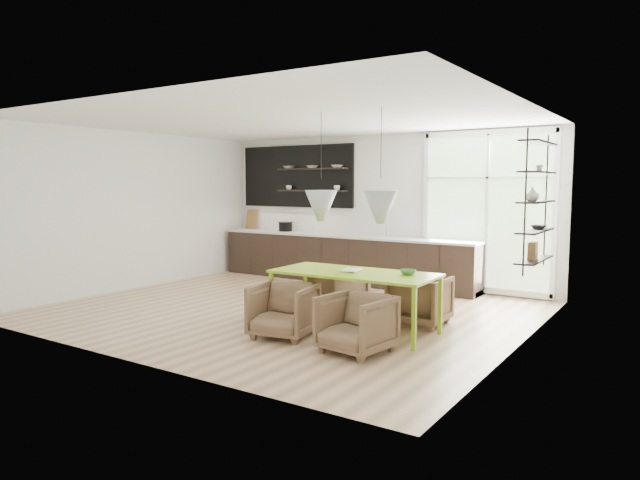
{
  "coord_description": "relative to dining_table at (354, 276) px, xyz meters",
  "views": [
    {
      "loc": [
        5.18,
        -6.95,
        1.95
      ],
      "look_at": [
        0.21,
        0.6,
        1.05
      ],
      "focal_mm": 32.0,
      "sensor_mm": 36.0,
      "label": 1
    }
  ],
  "objects": [
    {
      "name": "room",
      "position": [
        -0.89,
        1.6,
        0.73
      ],
      "size": [
        7.02,
        6.01,
        2.91
      ],
      "color": "#D6AF89",
      "rests_on": "ground"
    },
    {
      "name": "table_book",
      "position": [
        -0.17,
        0.0,
        0.07
      ],
      "size": [
        0.28,
        0.34,
        0.03
      ],
      "primitive_type": "imported",
      "rotation": [
        0.0,
        0.0,
        0.19
      ],
      "color": "white",
      "rests_on": "dining_table"
    },
    {
      "name": "armchair_front_right",
      "position": [
        0.52,
        -0.85,
        -0.39
      ],
      "size": [
        0.83,
        0.85,
        0.68
      ],
      "primitive_type": "imported",
      "rotation": [
        0.0,
        0.0,
        -0.15
      ],
      "color": "brown",
      "rests_on": "ground"
    },
    {
      "name": "armchair_front_left",
      "position": [
        -0.59,
        -0.76,
        -0.39
      ],
      "size": [
        0.86,
        0.88,
        0.69
      ],
      "primitive_type": "imported",
      "rotation": [
        0.0,
        0.0,
        0.19
      ],
      "color": "brown",
      "rests_on": "ground"
    },
    {
      "name": "table_bowl",
      "position": [
        0.68,
        0.2,
        0.09
      ],
      "size": [
        0.23,
        0.23,
        0.06
      ],
      "primitive_type": "imported",
      "rotation": [
        0.0,
        0.0,
        0.12
      ],
      "color": "#437343",
      "rests_on": "dining_table"
    },
    {
      "name": "armchair_back_right",
      "position": [
        0.59,
        0.81,
        -0.39
      ],
      "size": [
        0.73,
        0.76,
        0.69
      ],
      "primitive_type": "imported",
      "rotation": [
        0.0,
        0.0,
        3.15
      ],
      "color": "brown",
      "rests_on": "ground"
    },
    {
      "name": "kitchen_run",
      "position": [
        -2.17,
        3.2,
        -0.14
      ],
      "size": [
        5.54,
        0.69,
        2.75
      ],
      "color": "black",
      "rests_on": "ground"
    },
    {
      "name": "wire_stool",
      "position": [
        -1.44,
        -0.19,
        -0.44
      ],
      "size": [
        0.36,
        0.36,
        0.45
      ],
      "rotation": [
        0.0,
        0.0,
        0.02
      ],
      "color": "black",
      "rests_on": "ground"
    },
    {
      "name": "dining_table",
      "position": [
        0.0,
        0.0,
        0.0
      ],
      "size": [
        2.19,
        1.03,
        0.79
      ],
      "rotation": [
        0.0,
        0.0,
        0.03
      ],
      "color": "#84B316",
      "rests_on": "ground"
    },
    {
      "name": "right_shelving",
      "position": [
        1.88,
        1.68,
        0.92
      ],
      "size": [
        0.26,
        1.22,
        1.9
      ],
      "color": "black",
      "rests_on": "ground"
    },
    {
      "name": "armchair_back_left",
      "position": [
        -0.72,
        0.74,
        -0.39
      ],
      "size": [
        0.91,
        0.93,
        0.68
      ],
      "primitive_type": "imported",
      "rotation": [
        0.0,
        0.0,
        2.85
      ],
      "color": "brown",
      "rests_on": "ground"
    }
  ]
}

